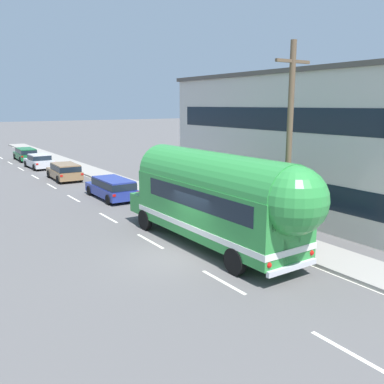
{
  "coord_description": "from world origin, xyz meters",
  "views": [
    {
      "loc": [
        -8.51,
        -13.85,
        6.05
      ],
      "look_at": [
        1.98,
        1.94,
        2.12
      ],
      "focal_mm": 39.57,
      "sensor_mm": 36.0,
      "label": 1
    }
  ],
  "objects": [
    {
      "name": "lane_markings",
      "position": [
        2.65,
        13.0,
        0.0
      ],
      "size": [
        3.9,
        80.0,
        0.01
      ],
      "color": "silver",
      "rests_on": "ground"
    },
    {
      "name": "car_second",
      "position": [
        1.69,
        20.21,
        0.79
      ],
      "size": [
        2.11,
        4.55,
        1.37
      ],
      "color": "olive",
      "rests_on": "ground"
    },
    {
      "name": "ground_plane",
      "position": [
        0.0,
        0.0,
        0.0
      ],
      "size": [
        300.0,
        300.0,
        0.0
      ],
      "primitive_type": "plane",
      "color": "#565454"
    },
    {
      "name": "sidewalk_slab",
      "position": [
        4.91,
        10.0,
        0.07
      ],
      "size": [
        2.3,
        90.0,
        0.15
      ],
      "primitive_type": "cube",
      "color": "gray",
      "rests_on": "ground"
    },
    {
      "name": "car_fourth",
      "position": [
        1.87,
        34.8,
        0.8
      ],
      "size": [
        1.96,
        4.65,
        1.37
      ],
      "color": "#196633",
      "rests_on": "ground"
    },
    {
      "name": "painted_bus",
      "position": [
        1.9,
        -0.23,
        2.3
      ],
      "size": [
        2.71,
        11.37,
        4.12
      ],
      "color": "#2D8C3D",
      "rests_on": "ground"
    },
    {
      "name": "roadside_building",
      "position": [
        14.32,
        3.32,
        3.92
      ],
      "size": [
        13.83,
        17.47,
        7.84
      ],
      "color": "beige",
      "rests_on": "ground"
    },
    {
      "name": "car_lead",
      "position": [
        2.1,
        11.51,
        0.8
      ],
      "size": [
        1.95,
        4.82,
        1.37
      ],
      "color": "navy",
      "rests_on": "ground"
    },
    {
      "name": "utility_pole",
      "position": [
        4.23,
        -1.77,
        4.42
      ],
      "size": [
        1.8,
        0.24,
        8.5
      ],
      "color": "brown",
      "rests_on": "ground"
    },
    {
      "name": "car_third",
      "position": [
        1.66,
        28.14,
        0.73
      ],
      "size": [
        2.1,
        4.45,
        1.37
      ],
      "color": "silver",
      "rests_on": "ground"
    }
  ]
}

